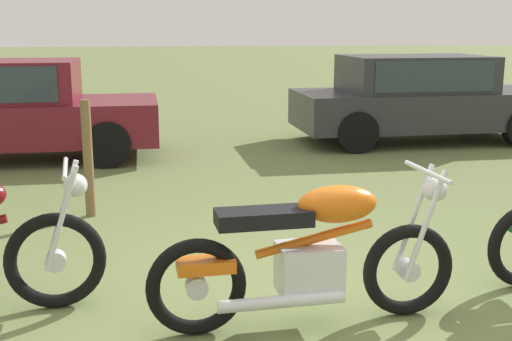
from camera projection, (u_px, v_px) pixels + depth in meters
name	position (u px, v px, depth m)	size (l,w,h in m)	color
ground_plane	(306.00, 303.00, 4.62)	(120.00, 120.00, 0.00)	olive
motorcycle_orange	(310.00, 255.00, 4.20)	(2.05, 0.64, 1.02)	black
car_charcoal	(418.00, 94.00, 10.92)	(4.22, 1.93, 1.43)	#2D2D33
fence_post_wooden	(88.00, 159.00, 6.61)	(0.10, 0.10, 1.19)	brown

